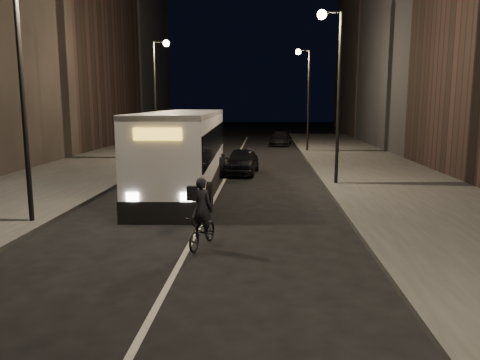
# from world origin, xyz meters

# --- Properties ---
(ground) EXTENTS (180.00, 180.00, 0.00)m
(ground) POSITION_xyz_m (0.00, 0.00, 0.00)
(ground) COLOR black
(ground) RESTS_ON ground
(sidewalk_right) EXTENTS (7.00, 70.00, 0.16)m
(sidewalk_right) POSITION_xyz_m (8.50, 14.00, 0.08)
(sidewalk_right) COLOR #323230
(sidewalk_right) RESTS_ON ground
(sidewalk_left) EXTENTS (7.00, 70.00, 0.16)m
(sidewalk_left) POSITION_xyz_m (-8.50, 14.00, 0.08)
(sidewalk_left) COLOR #323230
(sidewalk_left) RESTS_ON ground
(building_row_right) EXTENTS (8.00, 61.00, 21.00)m
(building_row_right) POSITION_xyz_m (16.00, 27.50, 10.50)
(building_row_right) COLOR black
(building_row_right) RESTS_ON ground
(building_row_left) EXTENTS (8.00, 61.00, 22.00)m
(building_row_left) POSITION_xyz_m (-16.00, 28.50, 11.00)
(building_row_left) COLOR black
(building_row_left) RESTS_ON ground
(streetlight_right_mid) EXTENTS (1.20, 0.44, 8.12)m
(streetlight_right_mid) POSITION_xyz_m (5.33, 12.00, 5.36)
(streetlight_right_mid) COLOR black
(streetlight_right_mid) RESTS_ON sidewalk_right
(streetlight_right_far) EXTENTS (1.20, 0.44, 8.12)m
(streetlight_right_far) POSITION_xyz_m (5.33, 28.00, 5.36)
(streetlight_right_far) COLOR black
(streetlight_right_far) RESTS_ON sidewalk_right
(streetlight_left_near) EXTENTS (1.20, 0.44, 8.12)m
(streetlight_left_near) POSITION_xyz_m (-5.33, 4.00, 5.36)
(streetlight_left_near) COLOR black
(streetlight_left_near) RESTS_ON sidewalk_left
(streetlight_left_far) EXTENTS (1.20, 0.44, 8.12)m
(streetlight_left_far) POSITION_xyz_m (-5.33, 22.00, 5.36)
(streetlight_left_far) COLOR black
(streetlight_left_far) RESTS_ON sidewalk_left
(city_bus) EXTENTS (3.57, 13.55, 3.62)m
(city_bus) POSITION_xyz_m (-1.60, 10.94, 1.97)
(city_bus) COLOR white
(city_bus) RESTS_ON ground
(cyclist_on_bicycle) EXTENTS (1.04, 1.85, 2.02)m
(cyclist_on_bicycle) POSITION_xyz_m (0.40, 1.89, 0.67)
(cyclist_on_bicycle) COLOR black
(cyclist_on_bicycle) RESTS_ON ground
(car_near) EXTENTS (2.05, 4.38, 1.45)m
(car_near) POSITION_xyz_m (0.80, 15.76, 0.73)
(car_near) COLOR black
(car_near) RESTS_ON ground
(car_mid) EXTENTS (1.63, 4.19, 1.36)m
(car_mid) POSITION_xyz_m (-3.60, 21.04, 0.68)
(car_mid) COLOR #333335
(car_mid) RESTS_ON ground
(car_far) EXTENTS (2.42, 4.82, 1.34)m
(car_far) POSITION_xyz_m (3.60, 34.03, 0.67)
(car_far) COLOR black
(car_far) RESTS_ON ground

